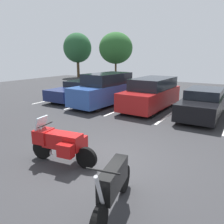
# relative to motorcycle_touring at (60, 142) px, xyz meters

# --- Properties ---
(ground) EXTENTS (44.00, 44.00, 0.10)m
(ground) POSITION_rel_motorcycle_touring_xyz_m (1.09, 0.83, -0.69)
(ground) COLOR #2D2D30
(motorcycle_touring) EXTENTS (2.17, 1.01, 1.36)m
(motorcycle_touring) POSITION_rel_motorcycle_touring_xyz_m (0.00, 0.00, 0.00)
(motorcycle_touring) COLOR black
(motorcycle_touring) RESTS_ON ground
(motorcycle_second) EXTENTS (0.70, 2.10, 1.26)m
(motorcycle_second) POSITION_rel_motorcycle_touring_xyz_m (2.41, -1.00, -0.05)
(motorcycle_second) COLOR black
(motorcycle_second) RESTS_ON ground
(parking_stripes) EXTENTS (14.28, 5.06, 0.01)m
(parking_stripes) POSITION_rel_motorcycle_touring_xyz_m (-0.36, 7.52, -0.64)
(parking_stripes) COLOR silver
(parking_stripes) RESTS_ON ground
(car_navy) EXTENTS (1.85, 4.78, 1.33)m
(car_navy) POSITION_rel_motorcycle_touring_xyz_m (-5.88, 7.82, 0.01)
(car_navy) COLOR navy
(car_navy) RESTS_ON ground
(car_blue) EXTENTS (2.22, 5.02, 2.00)m
(car_blue) POSITION_rel_motorcycle_touring_xyz_m (-3.26, 7.35, 0.35)
(car_blue) COLOR #2D519E
(car_blue) RESTS_ON ground
(car_red) EXTENTS (2.11, 4.93, 1.81)m
(car_red) POSITION_rel_motorcycle_touring_xyz_m (-0.32, 7.85, 0.26)
(car_red) COLOR maroon
(car_red) RESTS_ON ground
(car_black) EXTENTS (1.81, 4.80, 1.43)m
(car_black) POSITION_rel_motorcycle_touring_xyz_m (2.61, 7.66, 0.06)
(car_black) COLOR black
(car_black) RESTS_ON ground
(tree_far_right) EXTENTS (4.24, 4.24, 5.95)m
(tree_far_right) POSITION_rel_motorcycle_touring_xyz_m (-10.35, 20.74, 3.36)
(tree_far_right) COLOR #4C3823
(tree_far_right) RESTS_ON ground
(tree_center) EXTENTS (3.96, 3.96, 6.21)m
(tree_center) POSITION_rel_motorcycle_touring_xyz_m (-16.80, 20.94, 3.50)
(tree_center) COLOR #4C3823
(tree_center) RESTS_ON ground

